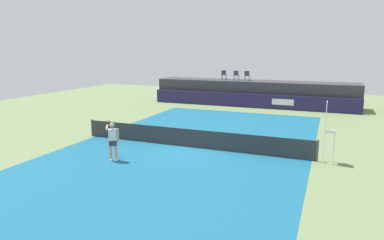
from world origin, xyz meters
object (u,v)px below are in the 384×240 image
(spectator_chair_left, at_px, (236,75))
(spectator_chair_center, at_px, (247,75))
(tennis_ball, at_px, (144,143))
(net_post_near, at_px, (92,128))
(net_post_far, at_px, (317,151))
(umpire_chair, at_px, (328,128))
(tennis_player, at_px, (113,140))
(spectator_chair_far_left, at_px, (224,74))

(spectator_chair_left, xyz_separation_m, spectator_chair_center, (1.05, -0.09, 0.00))
(spectator_chair_left, distance_m, tennis_ball, 15.73)
(spectator_chair_center, height_order, net_post_near, spectator_chair_center)
(spectator_chair_left, relative_size, net_post_far, 0.89)
(net_post_far, bearing_deg, spectator_chair_center, 114.25)
(spectator_chair_left, height_order, umpire_chair, spectator_chair_left)
(spectator_chair_center, xyz_separation_m, umpire_chair, (7.16, -15.13, -1.11))
(spectator_chair_left, relative_size, net_post_near, 0.89)
(net_post_near, height_order, net_post_far, same)
(net_post_near, xyz_separation_m, tennis_player, (3.80, -3.37, 0.46))
(spectator_chair_center, bearing_deg, net_post_far, -65.75)
(net_post_far, relative_size, tennis_ball, 14.71)
(umpire_chair, xyz_separation_m, tennis_ball, (-9.15, -0.26, -1.55))
(spectator_chair_left, height_order, net_post_near, spectator_chair_left)
(net_post_near, distance_m, tennis_ball, 3.63)
(spectator_chair_far_left, relative_size, spectator_chair_center, 1.00)
(spectator_chair_center, relative_size, tennis_ball, 13.06)
(net_post_far, bearing_deg, tennis_ball, -178.31)
(spectator_chair_center, distance_m, net_post_far, 16.73)
(spectator_chair_center, bearing_deg, tennis_player, -95.52)
(spectator_chair_far_left, height_order, spectator_chair_center, same)
(tennis_ball, bearing_deg, net_post_near, 175.86)
(tennis_ball, bearing_deg, tennis_player, -86.20)
(spectator_chair_left, height_order, tennis_player, spectator_chair_left)
(spectator_chair_far_left, height_order, umpire_chair, spectator_chair_far_left)
(spectator_chair_left, relative_size, tennis_player, 0.50)
(umpire_chair, bearing_deg, spectator_chair_left, 118.33)
(spectator_chair_center, height_order, net_post_far, spectator_chair_center)
(umpire_chair, bearing_deg, tennis_player, -159.38)
(spectator_chair_center, xyz_separation_m, net_post_far, (6.81, -15.12, -2.19))
(spectator_chair_center, bearing_deg, spectator_chair_far_left, 177.36)
(spectator_chair_far_left, xyz_separation_m, umpire_chair, (9.39, -15.23, -1.11))
(spectator_chair_far_left, distance_m, umpire_chair, 17.92)
(spectator_chair_left, xyz_separation_m, tennis_player, (-0.74, -18.59, -1.73))
(umpire_chair, distance_m, tennis_ball, 9.29)
(spectator_chair_far_left, bearing_deg, spectator_chair_left, -0.40)
(umpire_chair, relative_size, net_post_near, 2.76)
(spectator_chair_center, xyz_separation_m, tennis_player, (-1.79, -18.49, -1.73))
(spectator_chair_left, distance_m, net_post_far, 17.27)
(spectator_chair_far_left, xyz_separation_m, spectator_chair_center, (2.23, -0.10, 0.00))
(net_post_far, bearing_deg, spectator_chair_far_left, 120.70)
(spectator_chair_left, bearing_deg, spectator_chair_far_left, 179.60)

